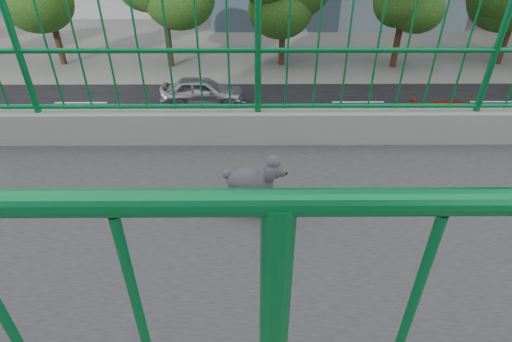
{
  "coord_description": "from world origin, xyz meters",
  "views": [
    {
      "loc": [
        1.85,
        1.96,
        8.75
      ],
      "look_at": [
        -1.07,
        1.98,
        6.86
      ],
      "focal_mm": 27.08,
      "sensor_mm": 36.0,
      "label": 1
    }
  ],
  "objects_px": {
    "car_7": "(238,149)",
    "car_3": "(459,117)",
    "poodle": "(253,180)",
    "car_4": "(202,91)",
    "skateboard": "(250,205)"
  },
  "relations": [
    {
      "from": "skateboard",
      "to": "car_4",
      "type": "height_order",
      "value": "skateboard"
    },
    {
      "from": "skateboard",
      "to": "car_4",
      "type": "relative_size",
      "value": 0.11
    },
    {
      "from": "skateboard",
      "to": "poodle",
      "type": "bearing_deg",
      "value": 90.0
    },
    {
      "from": "car_3",
      "to": "skateboard",
      "type": "bearing_deg",
      "value": 146.24
    },
    {
      "from": "car_3",
      "to": "car_7",
      "type": "height_order",
      "value": "car_7"
    },
    {
      "from": "poodle",
      "to": "car_3",
      "type": "xyz_separation_m",
      "value": [
        -15.27,
        10.18,
        -6.6
      ]
    },
    {
      "from": "car_7",
      "to": "car_3",
      "type": "bearing_deg",
      "value": -73.59
    },
    {
      "from": "poodle",
      "to": "car_7",
      "type": "height_order",
      "value": "poodle"
    },
    {
      "from": "car_4",
      "to": "car_7",
      "type": "distance_m",
      "value": 6.76
    },
    {
      "from": "skateboard",
      "to": "car_7",
      "type": "xyz_separation_m",
      "value": [
        -12.06,
        -0.66,
        -6.37
      ]
    },
    {
      "from": "skateboard",
      "to": "car_7",
      "type": "height_order",
      "value": "skateboard"
    },
    {
      "from": "skateboard",
      "to": "poodle",
      "type": "relative_size",
      "value": 1.14
    },
    {
      "from": "car_3",
      "to": "poodle",
      "type": "bearing_deg",
      "value": 146.32
    },
    {
      "from": "poodle",
      "to": "car_4",
      "type": "distance_m",
      "value": 19.78
    },
    {
      "from": "poodle",
      "to": "car_4",
      "type": "height_order",
      "value": "poodle"
    }
  ]
}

